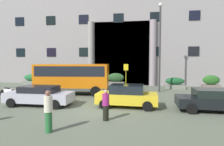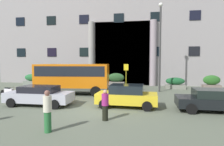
{
  "view_description": "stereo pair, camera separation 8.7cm",
  "coord_description": "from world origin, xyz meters",
  "px_view_note": "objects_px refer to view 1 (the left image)",
  "views": [
    {
      "loc": [
        3.06,
        -11.36,
        3.1
      ],
      "look_at": [
        0.58,
        4.27,
        2.08
      ],
      "focal_mm": 30.83,
      "sensor_mm": 36.0,
      "label": 1
    },
    {
      "loc": [
        3.15,
        -11.35,
        3.1
      ],
      "look_at": [
        0.58,
        4.27,
        2.08
      ],
      "focal_mm": 30.83,
      "sensor_mm": 36.0,
      "label": 2
    }
  ],
  "objects_px": {
    "parked_hatchback_near": "(39,95)",
    "hedge_planter_west": "(116,81)",
    "scooter_by_planter": "(8,92)",
    "hedge_planter_entrance_left": "(211,83)",
    "bus_stop_sign": "(126,75)",
    "hedge_planter_east": "(77,81)",
    "lamppost_plaza_centre": "(160,41)",
    "parked_estate_mid": "(127,96)",
    "pedestrian_woman_dark_dress": "(106,105)",
    "hedge_planter_entrance_right": "(32,80)",
    "pedestrian_man_red_shirt": "(48,111)",
    "orange_minibus": "(73,76)",
    "hedge_planter_far_west": "(175,83)",
    "parked_compact_extra": "(215,100)"
  },
  "relations": [
    {
      "from": "pedestrian_man_red_shirt",
      "to": "hedge_planter_west",
      "type": "bearing_deg",
      "value": -49.34
    },
    {
      "from": "hedge_planter_far_west",
      "to": "parked_compact_extra",
      "type": "height_order",
      "value": "parked_compact_extra"
    },
    {
      "from": "hedge_planter_west",
      "to": "scooter_by_planter",
      "type": "relative_size",
      "value": 0.97
    },
    {
      "from": "hedge_planter_west",
      "to": "parked_estate_mid",
      "type": "bearing_deg",
      "value": -77.54
    },
    {
      "from": "hedge_planter_west",
      "to": "hedge_planter_entrance_left",
      "type": "bearing_deg",
      "value": -2.45
    },
    {
      "from": "orange_minibus",
      "to": "scooter_by_planter",
      "type": "height_order",
      "value": "orange_minibus"
    },
    {
      "from": "orange_minibus",
      "to": "parked_compact_extra",
      "type": "bearing_deg",
      "value": -28.09
    },
    {
      "from": "scooter_by_planter",
      "to": "hedge_planter_entrance_right",
      "type": "bearing_deg",
      "value": 123.54
    },
    {
      "from": "parked_compact_extra",
      "to": "hedge_planter_entrance_right",
      "type": "bearing_deg",
      "value": 152.64
    },
    {
      "from": "orange_minibus",
      "to": "hedge_planter_entrance_left",
      "type": "xyz_separation_m",
      "value": [
        13.51,
        4.6,
        -0.9
      ]
    },
    {
      "from": "parked_hatchback_near",
      "to": "hedge_planter_west",
      "type": "bearing_deg",
      "value": 67.61
    },
    {
      "from": "hedge_planter_far_west",
      "to": "scooter_by_planter",
      "type": "xyz_separation_m",
      "value": [
        -14.67,
        -7.39,
        -0.14
      ]
    },
    {
      "from": "scooter_by_planter",
      "to": "lamppost_plaza_centre",
      "type": "bearing_deg",
      "value": 36.32
    },
    {
      "from": "scooter_by_planter",
      "to": "parked_estate_mid",
      "type": "bearing_deg",
      "value": 4.96
    },
    {
      "from": "hedge_planter_west",
      "to": "hedge_planter_far_west",
      "type": "relative_size",
      "value": 0.91
    },
    {
      "from": "scooter_by_planter",
      "to": "pedestrian_man_red_shirt",
      "type": "bearing_deg",
      "value": -29.14
    },
    {
      "from": "hedge_planter_far_west",
      "to": "scooter_by_planter",
      "type": "height_order",
      "value": "hedge_planter_far_west"
    },
    {
      "from": "pedestrian_woman_dark_dress",
      "to": "hedge_planter_entrance_left",
      "type": "bearing_deg",
      "value": -168.63
    },
    {
      "from": "hedge_planter_east",
      "to": "scooter_by_planter",
      "type": "distance_m",
      "value": 8.42
    },
    {
      "from": "hedge_planter_entrance_left",
      "to": "pedestrian_woman_dark_dress",
      "type": "bearing_deg",
      "value": -127.2
    },
    {
      "from": "parked_estate_mid",
      "to": "pedestrian_woman_dark_dress",
      "type": "xyz_separation_m",
      "value": [
        -0.84,
        -3.12,
        0.05
      ]
    },
    {
      "from": "hedge_planter_entrance_right",
      "to": "pedestrian_man_red_shirt",
      "type": "bearing_deg",
      "value": -56.12
    },
    {
      "from": "hedge_planter_east",
      "to": "pedestrian_woman_dark_dress",
      "type": "distance_m",
      "value": 13.93
    },
    {
      "from": "parked_hatchback_near",
      "to": "pedestrian_man_red_shirt",
      "type": "bearing_deg",
      "value": -56.53
    },
    {
      "from": "parked_hatchback_near",
      "to": "hedge_planter_east",
      "type": "bearing_deg",
      "value": 94.62
    },
    {
      "from": "hedge_planter_far_west",
      "to": "lamppost_plaza_centre",
      "type": "distance_m",
      "value": 5.3
    },
    {
      "from": "parked_hatchback_near",
      "to": "pedestrian_woman_dark_dress",
      "type": "xyz_separation_m",
      "value": [
        5.17,
        -2.59,
        0.09
      ]
    },
    {
      "from": "orange_minibus",
      "to": "hedge_planter_east",
      "type": "height_order",
      "value": "orange_minibus"
    },
    {
      "from": "orange_minibus",
      "to": "lamppost_plaza_centre",
      "type": "bearing_deg",
      "value": 12.68
    },
    {
      "from": "hedge_planter_entrance_left",
      "to": "scooter_by_planter",
      "type": "relative_size",
      "value": 0.89
    },
    {
      "from": "hedge_planter_entrance_right",
      "to": "hedge_planter_west",
      "type": "bearing_deg",
      "value": -1.74
    },
    {
      "from": "scooter_by_planter",
      "to": "hedge_planter_entrance_left",
      "type": "bearing_deg",
      "value": 35.61
    },
    {
      "from": "bus_stop_sign",
      "to": "parked_estate_mid",
      "type": "height_order",
      "value": "bus_stop_sign"
    },
    {
      "from": "hedge_planter_far_west",
      "to": "parked_hatchback_near",
      "type": "relative_size",
      "value": 0.47
    },
    {
      "from": "bus_stop_sign",
      "to": "lamppost_plaza_centre",
      "type": "height_order",
      "value": "lamppost_plaza_centre"
    },
    {
      "from": "hedge_planter_entrance_left",
      "to": "parked_hatchback_near",
      "type": "relative_size",
      "value": 0.39
    },
    {
      "from": "hedge_planter_west",
      "to": "parked_hatchback_near",
      "type": "distance_m",
      "value": 10.49
    },
    {
      "from": "bus_stop_sign",
      "to": "hedge_planter_west",
      "type": "distance_m",
      "value": 3.8
    },
    {
      "from": "scooter_by_planter",
      "to": "pedestrian_woman_dark_dress",
      "type": "xyz_separation_m",
      "value": [
        9.28,
        -4.84,
        0.34
      ]
    },
    {
      "from": "hedge_planter_west",
      "to": "hedge_planter_entrance_right",
      "type": "distance_m",
      "value": 10.77
    },
    {
      "from": "lamppost_plaza_centre",
      "to": "orange_minibus",
      "type": "bearing_deg",
      "value": -161.5
    },
    {
      "from": "hedge_planter_entrance_left",
      "to": "lamppost_plaza_centre",
      "type": "bearing_deg",
      "value": -160.7
    },
    {
      "from": "bus_stop_sign",
      "to": "scooter_by_planter",
      "type": "distance_m",
      "value": 10.46
    },
    {
      "from": "hedge_planter_far_west",
      "to": "parked_hatchback_near",
      "type": "height_order",
      "value": "parked_hatchback_near"
    },
    {
      "from": "parked_hatchback_near",
      "to": "lamppost_plaza_centre",
      "type": "xyz_separation_m",
      "value": [
        8.69,
        7.34,
        4.29
      ]
    },
    {
      "from": "parked_hatchback_near",
      "to": "scooter_by_planter",
      "type": "relative_size",
      "value": 2.26
    },
    {
      "from": "hedge_planter_far_west",
      "to": "parked_compact_extra",
      "type": "xyz_separation_m",
      "value": [
        0.86,
        -9.38,
        0.1
      ]
    },
    {
      "from": "hedge_planter_entrance_left",
      "to": "parked_estate_mid",
      "type": "height_order",
      "value": "hedge_planter_entrance_left"
    },
    {
      "from": "orange_minibus",
      "to": "lamppost_plaza_centre",
      "type": "relative_size",
      "value": 0.78
    },
    {
      "from": "pedestrian_woman_dark_dress",
      "to": "lamppost_plaza_centre",
      "type": "distance_m",
      "value": 11.34
    }
  ]
}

